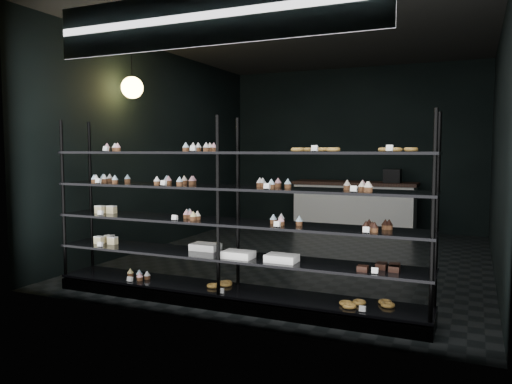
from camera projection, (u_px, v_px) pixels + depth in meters
room at (307, 149)px, 7.20m from camera, size 5.01×6.01×3.20m
display_shelf at (226, 243)px, 5.06m from camera, size 4.00×0.50×1.91m
signage at (206, 18)px, 4.43m from camera, size 3.30×0.05×0.50m
pendant_lamp at (132, 87)px, 6.97m from camera, size 0.30×0.30×0.88m
service_counter at (355, 207)px, 9.50m from camera, size 2.32×0.65×1.23m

